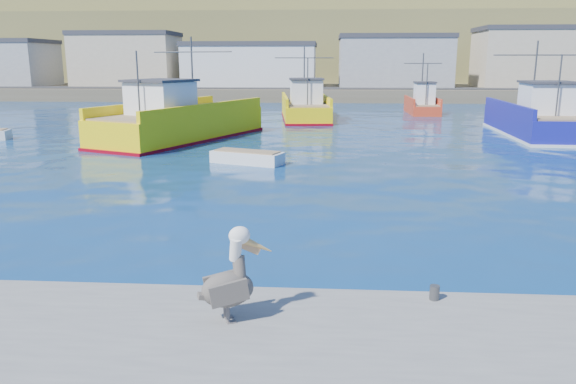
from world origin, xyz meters
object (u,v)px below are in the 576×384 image
object	(u,v)px
boat_orange	(422,104)
trawler_yellow_a	(179,122)
trawler_blue	(537,120)
pelican	(230,281)
skiff_far	(557,119)
trawler_yellow_b	(305,108)
skiff_mid	(247,158)

from	to	relation	value
boat_orange	trawler_yellow_a	bearing A→B (deg)	-133.84
trawler_blue	pelican	bearing A→B (deg)	-117.94
boat_orange	skiff_far	world-z (taller)	boat_orange
trawler_blue	skiff_far	xyz separation A→B (m)	(4.89, 8.81, -0.80)
trawler_yellow_a	trawler_blue	size ratio (longest dim) A/B	1.16
boat_orange	pelican	distance (m)	49.14
trawler_yellow_a	skiff_far	distance (m)	32.28
trawler_yellow_a	pelican	bearing A→B (deg)	-73.53
trawler_yellow_a	boat_orange	world-z (taller)	trawler_yellow_a
pelican	trawler_yellow_b	bearing A→B (deg)	90.32
skiff_mid	skiff_far	distance (m)	31.97
skiff_far	trawler_blue	bearing A→B (deg)	-119.01
boat_orange	skiff_far	bearing A→B (deg)	-36.62
boat_orange	pelican	xyz separation A→B (m)	(-11.29, -47.83, 0.29)
trawler_yellow_b	trawler_yellow_a	bearing A→B (deg)	-119.56
trawler_blue	boat_orange	distance (m)	17.28
pelican	trawler_yellow_a	bearing A→B (deg)	106.47
boat_orange	trawler_yellow_b	bearing A→B (deg)	-151.42
trawler_blue	trawler_yellow_a	bearing A→B (deg)	-171.25
trawler_blue	skiff_far	size ratio (longest dim) A/B	2.77
skiff_mid	pelican	distance (m)	19.14
trawler_yellow_b	skiff_far	distance (m)	21.82
trawler_yellow_b	pelican	xyz separation A→B (m)	(0.23, -41.55, 0.22)
trawler_yellow_a	pelican	size ratio (longest dim) A/B	8.18
trawler_yellow_a	boat_orange	distance (m)	28.07
skiff_far	pelican	bearing A→B (deg)	-118.18
trawler_yellow_b	pelican	world-z (taller)	trawler_yellow_b
trawler_yellow_a	boat_orange	bearing A→B (deg)	46.16
skiff_far	pelican	world-z (taller)	pelican
trawler_yellow_b	boat_orange	size ratio (longest dim) A/B	1.63
skiff_mid	skiff_far	world-z (taller)	skiff_far
pelican	trawler_blue	bearing A→B (deg)	62.06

